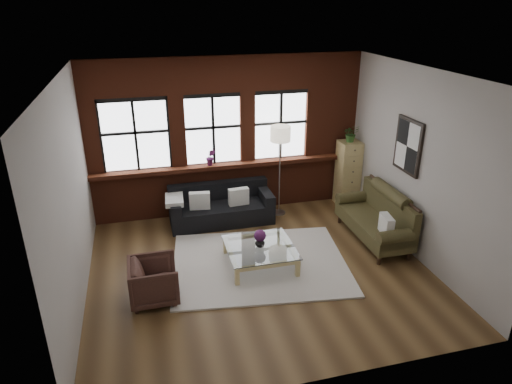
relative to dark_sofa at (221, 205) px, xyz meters
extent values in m
plane|color=#50361D|center=(0.28, -1.90, -0.37)|extent=(5.50, 5.50, 0.00)
plane|color=white|center=(0.28, -1.90, 2.83)|extent=(5.50, 5.50, 0.00)
plane|color=#AAA49E|center=(0.28, 0.60, 1.23)|extent=(5.50, 0.00, 5.50)
plane|color=#AAA49E|center=(0.28, -4.40, 1.23)|extent=(5.50, 0.00, 5.50)
plane|color=#AAA49E|center=(-2.47, -1.90, 1.23)|extent=(0.00, 5.00, 5.00)
plane|color=#AAA49E|center=(3.03, -1.90, 1.23)|extent=(0.00, 5.00, 5.00)
cube|color=maroon|center=(0.28, 0.45, 0.67)|extent=(5.50, 0.30, 0.08)
cube|color=beige|center=(0.33, -1.75, -0.35)|extent=(3.19, 2.65, 0.03)
cube|color=silver|center=(-0.44, -0.10, 0.19)|extent=(0.42, 0.19, 0.34)
cube|color=silver|center=(0.34, -0.10, 0.19)|extent=(0.41, 0.17, 0.34)
cube|color=silver|center=(2.50, -2.02, 0.24)|extent=(0.19, 0.40, 0.34)
imported|color=#412720|center=(-1.44, -2.29, -0.04)|extent=(0.72, 0.70, 0.65)
imported|color=#B2B2B2|center=(0.33, -1.78, 0.08)|extent=(0.20, 0.20, 0.17)
sphere|color=#591E57|center=(0.33, -1.78, 0.20)|extent=(0.20, 0.20, 0.20)
cube|color=tan|center=(2.81, 0.19, 0.34)|extent=(0.44, 0.44, 1.41)
imported|color=#2D5923|center=(2.81, 0.19, 1.22)|extent=(0.34, 0.30, 0.35)
imported|color=#591E57|center=(-0.11, 0.42, 0.88)|extent=(0.21, 0.17, 0.34)
camera|label=1|loc=(-1.41, -8.18, 3.83)|focal=32.00mm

